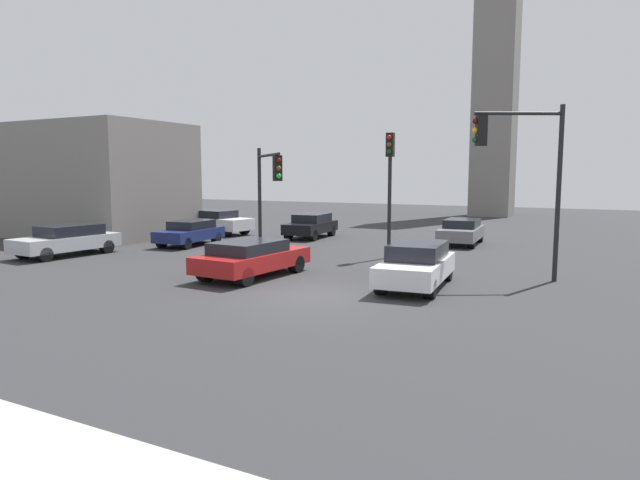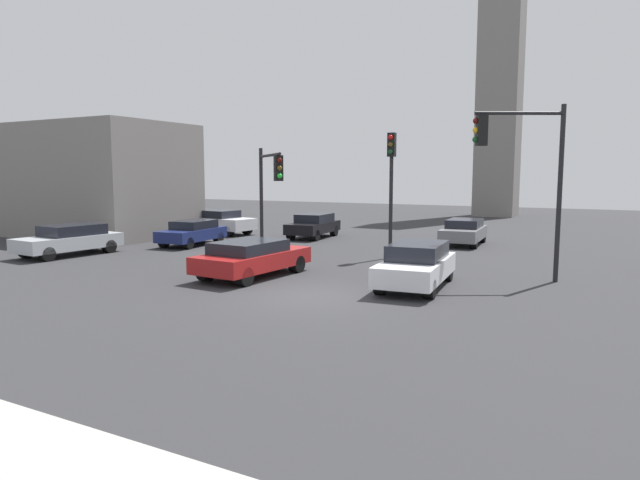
# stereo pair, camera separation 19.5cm
# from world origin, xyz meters

# --- Properties ---
(ground_plane) EXTENTS (99.70, 99.70, 0.00)m
(ground_plane) POSITION_xyz_m (0.00, 0.00, 0.00)
(ground_plane) COLOR #2D2D30
(traffic_light_0) EXTENTS (2.71, 2.62, 4.77)m
(traffic_light_0) POSITION_xyz_m (-4.94, 5.48, 3.34)
(traffic_light_0) COLOR black
(traffic_light_0) RESTS_ON ground_plane
(traffic_light_1) EXTENTS (0.35, 0.47, 5.35)m
(traffic_light_1) POSITION_xyz_m (-0.55, 8.18, 3.72)
(traffic_light_1) COLOR black
(traffic_light_1) RESTS_ON ground_plane
(traffic_light_2) EXTENTS (2.68, 1.61, 5.88)m
(traffic_light_2) POSITION_xyz_m (5.19, 5.20, 4.12)
(traffic_light_2) COLOR black
(traffic_light_2) RESTS_ON ground_plane
(car_1) EXTENTS (4.68, 2.43, 1.44)m
(car_1) POSITION_xyz_m (-13.29, 12.52, 0.77)
(car_1) COLOR silver
(car_1) RESTS_ON ground_plane
(car_2) EXTENTS (2.30, 4.58, 1.29)m
(car_2) POSITION_xyz_m (-3.26, 1.74, 0.70)
(car_2) COLOR maroon
(car_2) RESTS_ON ground_plane
(car_4) EXTENTS (2.09, 4.06, 1.26)m
(car_4) POSITION_xyz_m (-11.05, 7.57, 0.67)
(car_4) COLOR navy
(car_4) RESTS_ON ground_plane
(car_5) EXTENTS (2.22, 4.57, 1.36)m
(car_5) POSITION_xyz_m (-13.48, 2.22, 0.72)
(car_5) COLOR #ADB2B7
(car_5) RESTS_ON ground_plane
(car_6) EXTENTS (2.13, 4.21, 1.36)m
(car_6) POSITION_xyz_m (-7.24, 13.46, 0.72)
(car_6) COLOR black
(car_6) RESTS_ON ground_plane
(car_7) EXTENTS (2.08, 4.22, 1.30)m
(car_7) POSITION_xyz_m (1.10, 14.38, 0.69)
(car_7) COLOR slate
(car_7) RESTS_ON ground_plane
(car_8) EXTENTS (2.20, 4.52, 1.41)m
(car_8) POSITION_xyz_m (2.43, 2.76, 0.73)
(car_8) COLOR silver
(car_8) RESTS_ON ground_plane
(building_flank) EXTENTS (12.98, 6.90, 6.47)m
(building_flank) POSITION_xyz_m (-20.45, 8.65, 3.24)
(building_flank) COLOR gray
(building_flank) RESTS_ON ground_plane
(skyline_tower) EXTENTS (3.37, 3.37, 26.70)m
(skyline_tower) POSITION_xyz_m (-1.36, 35.68, 13.35)
(skyline_tower) COLOR gray
(skyline_tower) RESTS_ON ground_plane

